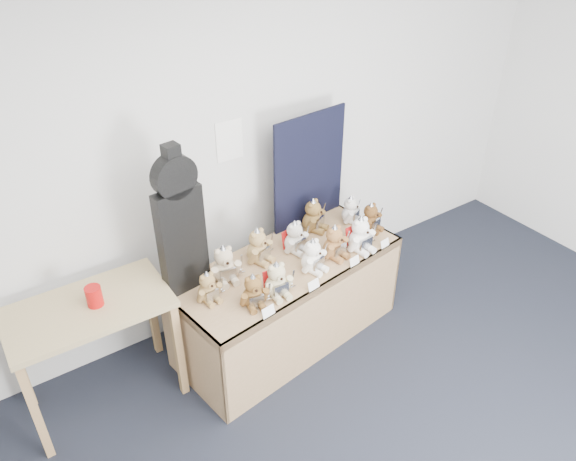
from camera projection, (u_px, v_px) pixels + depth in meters
room_shell at (230, 141)px, 3.94m from camera, size 6.00×6.00×6.00m
display_table at (294, 284)px, 4.04m from camera, size 1.79×0.94×0.71m
side_table at (91, 322)px, 3.50m from camera, size 1.00×0.57×0.83m
guitar_case at (180, 223)px, 3.49m from camera, size 0.33×0.13×1.04m
navy_board at (309, 169)px, 4.23m from camera, size 0.67×0.08×0.89m
red_cup at (94, 296)px, 3.41m from camera, size 0.10×0.10×0.13m
teddy_front_far_left at (254, 292)px, 3.56m from camera, size 0.21×0.19×0.26m
teddy_front_left at (277, 281)px, 3.64m from camera, size 0.23×0.19×0.28m
teddy_front_centre at (313, 257)px, 3.87m from camera, size 0.23×0.21×0.27m
teddy_front_right at (335, 243)px, 4.00m from camera, size 0.24×0.21×0.28m
teddy_front_far_right at (360, 236)px, 4.07m from camera, size 0.25×0.21×0.30m
teddy_front_end at (371, 218)px, 4.30m from camera, size 0.21×0.19×0.25m
teddy_back_left at (225, 265)px, 3.77m from camera, size 0.25×0.21×0.30m
teddy_back_centre_left at (259, 247)px, 3.96m from camera, size 0.24×0.22×0.29m
teddy_back_centre_right at (295, 238)px, 4.06m from camera, size 0.23×0.20×0.27m
teddy_back_right at (314, 217)px, 4.29m from camera, size 0.24×0.23×0.29m
teddy_back_end at (351, 210)px, 4.40m from camera, size 0.20×0.20×0.24m
teddy_back_far_left at (208, 288)px, 3.61m from camera, size 0.20×0.16×0.24m
entry_card_a at (268, 312)px, 3.51m from camera, size 0.10×0.03×0.07m
entry_card_b at (314, 285)px, 3.73m from camera, size 0.10×0.03×0.07m
entry_card_c at (354, 261)px, 3.95m from camera, size 0.09×0.03×0.06m
entry_card_d at (385, 243)px, 4.14m from camera, size 0.09×0.03×0.06m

